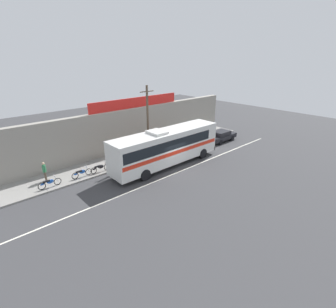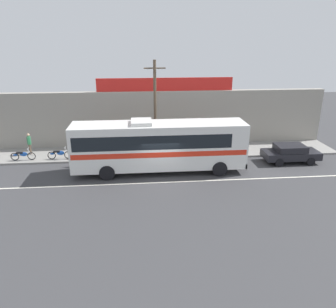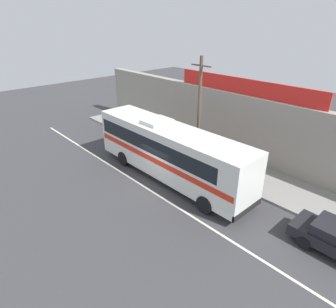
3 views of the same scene
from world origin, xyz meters
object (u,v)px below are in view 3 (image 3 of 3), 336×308
(motorcycle_blue, at_px, (147,136))
(motorcycle_purple, at_px, (136,130))
(intercity_bus, at_px, (169,149))
(motorcycle_green, at_px, (163,142))
(utility_pole, at_px, (199,111))
(motorcycle_black, at_px, (118,123))
(pedestrian_by_curb, at_px, (131,114))

(motorcycle_blue, distance_m, motorcycle_purple, 1.74)
(intercity_bus, distance_m, motorcycle_green, 4.91)
(utility_pole, bearing_deg, motorcycle_black, 179.56)
(motorcycle_green, distance_m, motorcycle_blue, 2.05)
(intercity_bus, height_order, motorcycle_blue, intercity_bus)
(motorcycle_green, xyz_separation_m, motorcycle_blue, (-2.04, -0.06, 0.00))
(motorcycle_blue, bearing_deg, intercity_bus, -25.65)
(utility_pole, bearing_deg, motorcycle_blue, -179.71)
(motorcycle_purple, relative_size, motorcycle_black, 1.01)
(utility_pole, distance_m, motorcycle_purple, 8.24)
(motorcycle_blue, bearing_deg, pedestrian_by_curb, 160.86)
(motorcycle_blue, distance_m, pedestrian_by_curb, 4.64)
(motorcycle_green, relative_size, motorcycle_black, 1.00)
(motorcycle_green, height_order, motorcycle_purple, same)
(motorcycle_green, height_order, motorcycle_blue, same)
(motorcycle_blue, bearing_deg, utility_pole, 0.29)
(utility_pole, bearing_deg, pedestrian_by_curb, 171.67)
(motorcycle_blue, xyz_separation_m, motorcycle_black, (-4.50, 0.11, 0.00))
(utility_pole, xyz_separation_m, motorcycle_purple, (-7.49, 0.09, -3.43))
(intercity_bus, xyz_separation_m, motorcycle_purple, (-7.51, 2.89, -1.50))
(utility_pole, relative_size, motorcycle_black, 3.98)
(utility_pole, xyz_separation_m, motorcycle_blue, (-5.75, -0.03, -3.43))
(intercity_bus, distance_m, motorcycle_black, 10.77)
(motorcycle_purple, bearing_deg, utility_pole, -0.68)
(motorcycle_black, bearing_deg, motorcycle_purple, 0.22)
(motorcycle_green, relative_size, motorcycle_purple, 1.00)
(utility_pole, distance_m, motorcycle_black, 10.81)
(utility_pole, relative_size, motorcycle_purple, 3.96)
(pedestrian_by_curb, bearing_deg, motorcycle_black, -96.46)
(motorcycle_black, bearing_deg, motorcycle_green, -0.43)
(motorcycle_green, bearing_deg, motorcycle_black, 179.57)
(motorcycle_green, bearing_deg, pedestrian_by_curb, 167.22)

